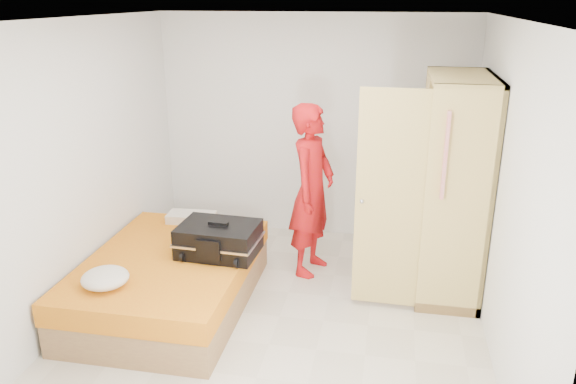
% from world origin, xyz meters
% --- Properties ---
extents(room, '(4.00, 4.02, 2.60)m').
position_xyz_m(room, '(0.00, 0.00, 1.30)').
color(room, beige).
rests_on(room, ground).
extents(bed, '(1.42, 2.02, 0.50)m').
position_xyz_m(bed, '(-1.05, 0.02, 0.25)').
color(bed, '#9E7A48').
rests_on(bed, ground).
extents(wardrobe, '(1.17, 1.20, 2.10)m').
position_xyz_m(wardrobe, '(1.45, 0.86, 1.00)').
color(wardrobe, '#DEC16C').
rests_on(wardrobe, ground).
extents(person, '(0.57, 0.73, 1.78)m').
position_xyz_m(person, '(0.14, 0.98, 0.89)').
color(person, '#B8180B').
rests_on(person, ground).
extents(suitcase, '(0.76, 0.58, 0.31)m').
position_xyz_m(suitcase, '(-0.61, 0.17, 0.64)').
color(suitcase, black).
rests_on(suitcase, bed).
extents(round_cushion, '(0.39, 0.39, 0.15)m').
position_xyz_m(round_cushion, '(-1.34, -0.60, 0.57)').
color(round_cushion, beige).
rests_on(round_cushion, bed).
extents(pillow, '(0.51, 0.28, 0.09)m').
position_xyz_m(pillow, '(-1.13, 0.87, 0.55)').
color(pillow, beige).
rests_on(pillow, bed).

